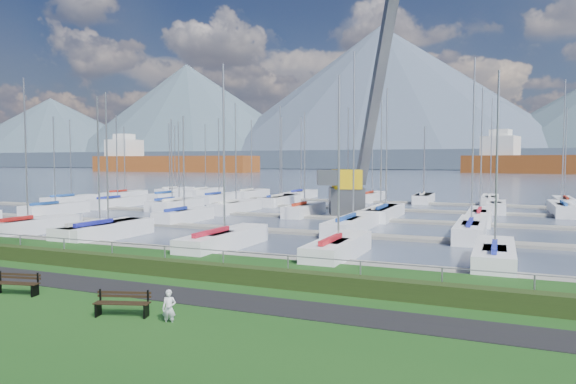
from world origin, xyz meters
The scene contains 14 objects.
path centered at (0.00, -3.00, 0.01)m, with size 160.00×2.00×0.04m, color black.
water centered at (0.00, 260.00, -0.40)m, with size 800.00×540.00×0.20m, color #454F65.
hedge centered at (0.00, -0.40, 0.35)m, with size 80.00×0.70×0.70m, color #223112.
fence centered at (0.00, 0.00, 1.20)m, with size 0.04×0.04×80.00m, color gray.
foothill centered at (0.00, 330.00, 6.00)m, with size 900.00×80.00×12.00m, color #3B4656.
mountains centered at (7.35, 404.62, 46.68)m, with size 1190.00×360.00×115.00m.
docks centered at (0.00, 26.00, -0.22)m, with size 90.00×41.60×0.25m.
bench_left centered at (-3.84, -5.30, 0.42)m, with size 1.85×0.79×0.85m.
bench_right centered at (1.66, -5.91, 0.42)m, with size 1.84×0.96×0.85m.
person centered at (3.42, -5.85, 0.59)m, with size 0.43×0.28×1.18m, color silver.
crane centered at (-0.36, 29.79, 5.33)m, with size 7.75×12.91×22.35m.
cargo_ship_west centered at (-142.11, 194.59, 3.67)m, with size 86.81×18.04×21.50m.
cargo_ship_mid centered at (41.05, 221.47, 3.56)m, with size 99.03×40.67×21.50m.
sailboat_fleet centered at (-2.51, 28.98, 5.33)m, with size 75.34×49.70×13.75m.
Camera 1 is at (12.89, -18.93, 5.03)m, focal length 32.00 mm.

